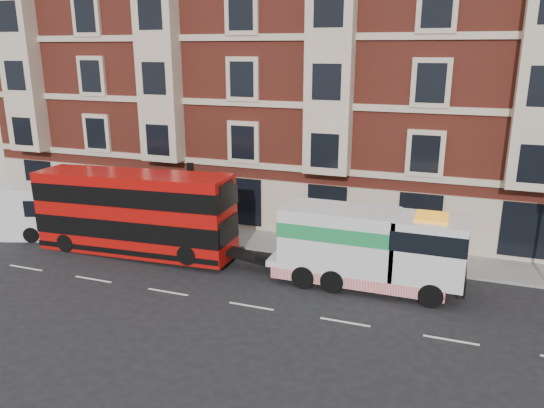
# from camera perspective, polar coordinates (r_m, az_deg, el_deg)

# --- Properties ---
(ground) EXTENTS (120.00, 120.00, 0.00)m
(ground) POSITION_cam_1_polar(r_m,az_deg,el_deg) (22.69, -2.25, -10.93)
(ground) COLOR black
(ground) RESTS_ON ground
(sidewalk) EXTENTS (90.00, 3.00, 0.15)m
(sidewalk) POSITION_cam_1_polar(r_m,az_deg,el_deg) (29.15, 3.28, -4.42)
(sidewalk) COLOR slate
(sidewalk) RESTS_ON ground
(victorian_terrace) EXTENTS (45.00, 12.00, 20.40)m
(victorian_terrace) POSITION_cam_1_polar(r_m,az_deg,el_deg) (34.42, 8.10, 15.63)
(victorian_terrace) COLOR maroon
(victorian_terrace) RESTS_ON ground
(lamp_post_west) EXTENTS (0.35, 0.15, 4.35)m
(lamp_post_west) POSITION_cam_1_polar(r_m,az_deg,el_deg) (29.40, -8.65, 0.93)
(lamp_post_west) COLOR black
(lamp_post_west) RESTS_ON sidewalk
(double_decker_bus) EXTENTS (10.73, 2.46, 4.34)m
(double_decker_bus) POSITION_cam_1_polar(r_m,az_deg,el_deg) (28.37, -14.64, -0.78)
(double_decker_bus) COLOR #AB0C09
(double_decker_bus) RESTS_ON ground
(tow_truck) EXTENTS (8.59, 2.54, 3.58)m
(tow_truck) POSITION_cam_1_polar(r_m,az_deg,el_deg) (24.09, 10.01, -4.58)
(tow_truck) COLOR silver
(tow_truck) RESTS_ON ground
(box_van) EXTENTS (6.18, 4.01, 2.99)m
(box_van) POSITION_cam_1_polar(r_m,az_deg,el_deg) (33.97, -26.68, -0.68)
(box_van) COLOR silver
(box_van) RESTS_ON ground
(pedestrian) EXTENTS (0.66, 0.44, 1.79)m
(pedestrian) POSITION_cam_1_polar(r_m,az_deg,el_deg) (34.03, -15.29, -0.21)
(pedestrian) COLOR black
(pedestrian) RESTS_ON sidewalk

